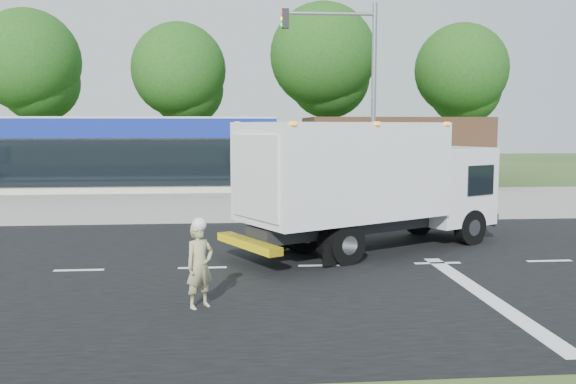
# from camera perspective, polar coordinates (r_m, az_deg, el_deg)

# --- Properties ---
(ground) EXTENTS (120.00, 120.00, 0.00)m
(ground) POSITION_cam_1_polar(r_m,az_deg,el_deg) (15.54, 3.19, -6.93)
(ground) COLOR #385123
(ground) RESTS_ON ground
(road_asphalt) EXTENTS (60.00, 14.00, 0.02)m
(road_asphalt) POSITION_cam_1_polar(r_m,az_deg,el_deg) (15.54, 3.19, -6.91)
(road_asphalt) COLOR black
(road_asphalt) RESTS_ON ground
(sidewalk) EXTENTS (60.00, 2.40, 0.12)m
(sidewalk) POSITION_cam_1_polar(r_m,az_deg,el_deg) (23.54, 0.38, -2.25)
(sidewalk) COLOR gray
(sidewalk) RESTS_ON ground
(parking_apron) EXTENTS (60.00, 9.00, 0.02)m
(parking_apron) POSITION_cam_1_polar(r_m,az_deg,el_deg) (29.27, -0.67, -0.68)
(parking_apron) COLOR gray
(parking_apron) RESTS_ON ground
(lane_markings) EXTENTS (55.20, 7.00, 0.01)m
(lane_markings) POSITION_cam_1_polar(r_m,az_deg,el_deg) (14.50, 9.29, -7.89)
(lane_markings) COLOR silver
(lane_markings) RESTS_ON road_asphalt
(ems_box_truck) EXTENTS (8.43, 6.10, 3.64)m
(ems_box_truck) POSITION_cam_1_polar(r_m,az_deg,el_deg) (17.28, 7.53, 1.41)
(ems_box_truck) COLOR black
(ems_box_truck) RESTS_ON ground
(emergency_worker) EXTENTS (0.73, 0.69, 1.78)m
(emergency_worker) POSITION_cam_1_polar(r_m,az_deg,el_deg) (11.99, -8.26, -6.66)
(emergency_worker) COLOR tan
(emergency_worker) RESTS_ON ground
(retail_strip_mall) EXTENTS (18.00, 6.20, 4.00)m
(retail_strip_mall) POSITION_cam_1_polar(r_m,az_deg,el_deg) (35.61, -16.04, 3.55)
(retail_strip_mall) COLOR beige
(retail_strip_mall) RESTS_ON ground
(brown_storefront) EXTENTS (10.00, 6.70, 4.00)m
(brown_storefront) POSITION_cam_1_polar(r_m,az_deg,el_deg) (36.17, 9.76, 3.72)
(brown_storefront) COLOR #382316
(brown_storefront) RESTS_ON ground
(traffic_signal_pole) EXTENTS (3.51, 0.25, 8.00)m
(traffic_signal_pole) POSITION_cam_1_polar(r_m,az_deg,el_deg) (23.06, 6.44, 9.65)
(traffic_signal_pole) COLOR gray
(traffic_signal_pole) RESTS_ON ground
(background_trees) EXTENTS (36.77, 7.39, 12.10)m
(background_trees) POSITION_cam_1_polar(r_m,az_deg,el_deg) (43.33, -3.24, 11.32)
(background_trees) COLOR #332114
(background_trees) RESTS_ON ground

